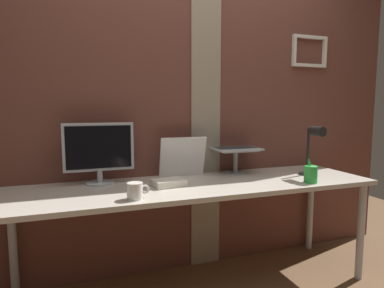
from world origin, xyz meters
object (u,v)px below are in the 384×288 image
(whiteboard_panel, at_px, (183,157))
(coffee_mug, at_px, (135,191))
(pen_cup, at_px, (311,174))
(laptop, at_px, (232,141))
(desk_lamp, at_px, (313,145))
(monitor, at_px, (99,150))

(whiteboard_panel, distance_m, coffee_mug, 0.63)
(pen_cup, bearing_deg, whiteboard_panel, 147.81)
(laptop, distance_m, desk_lamp, 0.58)
(laptop, height_order, pen_cup, laptop)
(desk_lamp, distance_m, coffee_mug, 1.33)
(monitor, relative_size, pen_cup, 2.77)
(monitor, distance_m, desk_lamp, 1.49)
(laptop, height_order, desk_lamp, laptop)
(laptop, height_order, whiteboard_panel, laptop)
(monitor, distance_m, coffee_mug, 0.49)
(monitor, bearing_deg, laptop, 3.79)
(laptop, xyz_separation_m, pen_cup, (0.33, -0.49, -0.18))
(laptop, distance_m, pen_cup, 0.62)
(monitor, distance_m, pen_cup, 1.39)
(laptop, bearing_deg, whiteboard_panel, -175.87)
(monitor, bearing_deg, whiteboard_panel, 3.54)
(whiteboard_panel, height_order, desk_lamp, desk_lamp)
(desk_lamp, bearing_deg, pen_cup, -132.01)
(laptop, bearing_deg, desk_lamp, -33.48)
(whiteboard_panel, xyz_separation_m, coffee_mug, (-0.42, -0.46, -0.10))
(desk_lamp, distance_m, pen_cup, 0.29)
(pen_cup, distance_m, coffee_mug, 1.16)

